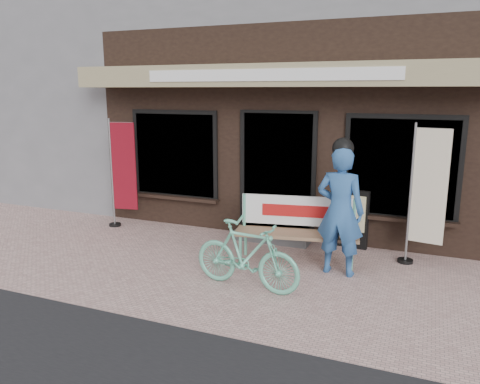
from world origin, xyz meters
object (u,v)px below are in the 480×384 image
at_px(bicycle, 247,255).
at_px(nobori_cream, 426,194).
at_px(bench, 297,224).
at_px(person, 340,208).
at_px(menu_stand, 353,218).
at_px(nobori_red, 122,172).

distance_m(bicycle, nobori_cream, 2.77).
bearing_deg(bench, nobori_cream, 6.30).
height_order(bench, nobori_cream, nobori_cream).
height_order(bench, person, person).
relative_size(nobori_cream, menu_stand, 2.16).
xyz_separation_m(bench, nobori_cream, (1.74, 0.52, 0.50)).
relative_size(person, bicycle, 1.28).
bearing_deg(bench, menu_stand, 43.87).
xyz_separation_m(bench, menu_stand, (0.68, 0.95, -0.08)).
bearing_deg(nobori_red, nobori_cream, -11.54).
bearing_deg(menu_stand, nobori_red, -165.85).
relative_size(bench, menu_stand, 1.93).
distance_m(bicycle, menu_stand, 2.38).
xyz_separation_m(person, nobori_cream, (1.07, 0.76, 0.13)).
relative_size(bench, nobori_red, 0.92).
distance_m(bicycle, nobori_red, 3.66).
height_order(bicycle, nobori_red, nobori_red).
height_order(bicycle, menu_stand, menu_stand).
height_order(person, nobori_cream, nobori_cream).
bearing_deg(bicycle, menu_stand, -18.47).
xyz_separation_m(bench, bicycle, (-0.34, -1.20, -0.13)).
height_order(person, bicycle, person).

